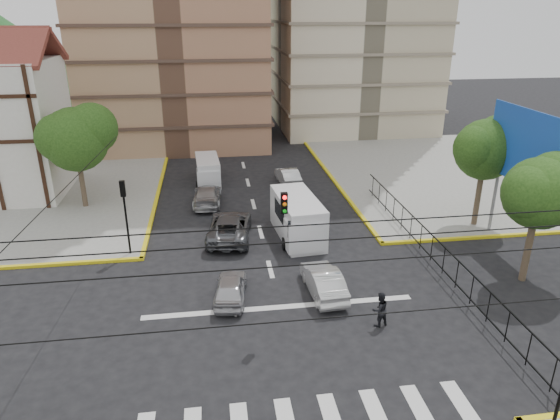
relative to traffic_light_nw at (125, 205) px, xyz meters
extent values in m
plane|color=black|center=(7.80, -7.80, -3.11)|extent=(160.00, 160.00, 0.00)
cube|color=gray|center=(27.80, 12.20, -3.04)|extent=(26.00, 26.00, 0.15)
cube|color=silver|center=(7.80, -6.60, -3.11)|extent=(13.00, 0.40, 0.01)
cylinder|color=slate|center=(22.30, -3.80, -0.96)|extent=(0.20, 0.20, 4.00)
cylinder|color=slate|center=(22.30, 0.20, -0.96)|extent=(0.20, 0.20, 4.00)
cube|color=silver|center=(22.30, -1.80, 3.04)|extent=(0.25, 6.00, 4.00)
cube|color=blue|center=(22.10, -1.80, 3.04)|extent=(0.08, 6.20, 4.20)
cylinder|color=#473828|center=(20.80, -5.80, -1.01)|extent=(0.36, 0.36, 4.20)
sphere|color=#1C4212|center=(20.80, -5.80, 1.73)|extent=(3.60, 3.60, 3.60)
sphere|color=#1C4212|center=(21.70, -5.50, 2.27)|extent=(2.88, 2.88, 2.88)
sphere|color=#1C4212|center=(20.08, -6.10, 1.91)|extent=(2.70, 2.70, 2.70)
cylinder|color=#473828|center=(21.80, 1.20, -0.87)|extent=(0.36, 0.36, 4.48)
sphere|color=#1C4212|center=(21.80, 1.20, 2.05)|extent=(3.80, 3.80, 3.80)
sphere|color=#1C4212|center=(22.75, 1.50, 2.62)|extent=(3.04, 3.04, 3.04)
sphere|color=#1C4212|center=(21.04, 0.90, 2.24)|extent=(2.85, 2.85, 2.85)
cylinder|color=#473828|center=(-4.20, 8.20, -1.01)|extent=(0.36, 0.36, 4.20)
sphere|color=#1C4212|center=(-4.20, 8.20, 1.89)|extent=(4.40, 4.40, 4.40)
sphere|color=#1C4212|center=(-3.10, 8.50, 2.55)|extent=(3.52, 3.52, 3.52)
sphere|color=#1C4212|center=(-5.08, 7.90, 2.11)|extent=(3.30, 3.30, 3.30)
cylinder|color=black|center=(0.00, 0.00, -1.21)|extent=(0.12, 0.12, 3.50)
cube|color=black|center=(0.00, 0.00, 0.99)|extent=(0.28, 0.22, 0.90)
sphere|color=#FF0C0C|center=(0.00, 0.00, 1.29)|extent=(0.17, 0.17, 0.17)
cube|color=black|center=(7.80, -7.80, 2.69)|extent=(0.28, 0.22, 0.90)
cylinder|color=black|center=(7.80, -16.80, 3.14)|extent=(18.00, 0.03, 0.03)
cube|color=silver|center=(10.01, 1.25, -1.83)|extent=(2.73, 5.77, 2.57)
cube|color=silver|center=(10.01, -0.99, -1.99)|extent=(2.24, 1.53, 1.79)
cube|color=black|center=(10.01, -1.38, -1.38)|extent=(2.07, 0.28, 1.01)
cylinder|color=black|center=(8.94, -0.54, -2.72)|extent=(0.25, 0.78, 0.78)
cylinder|color=black|center=(11.07, -0.54, -2.72)|extent=(0.25, 0.78, 0.78)
cylinder|color=black|center=(8.94, 3.04, -2.72)|extent=(0.25, 0.78, 0.78)
cylinder|color=black|center=(11.07, 3.04, -2.72)|extent=(0.25, 0.78, 0.78)
cube|color=silver|center=(4.57, 12.81, -2.09)|extent=(2.02, 4.54, 2.05)
cube|color=silver|center=(4.57, 11.03, -2.22)|extent=(1.75, 1.16, 1.42)
cube|color=black|center=(4.57, 10.72, -1.73)|extent=(1.65, 0.19, 0.80)
cylinder|color=black|center=(3.73, 11.39, -2.80)|extent=(0.25, 0.62, 0.62)
cylinder|color=black|center=(5.42, 11.39, -2.80)|extent=(0.25, 0.62, 0.62)
cylinder|color=black|center=(3.73, 14.23, -2.80)|extent=(0.25, 0.62, 0.62)
cylinder|color=black|center=(5.42, 14.23, -2.80)|extent=(0.25, 0.62, 0.62)
imported|color=#B3B4B8|center=(5.52, -5.51, -2.48)|extent=(1.96, 3.86, 1.26)
imported|color=silver|center=(10.12, -5.63, -2.42)|extent=(1.71, 4.26, 1.38)
imported|color=#525359|center=(5.82, 1.62, -2.35)|extent=(3.20, 5.73, 1.51)
imported|color=#ACADB1|center=(4.48, 7.70, -2.42)|extent=(2.21, 4.88, 1.39)
imported|color=#252528|center=(11.11, 6.55, -2.43)|extent=(2.07, 4.16, 1.36)
imported|color=silver|center=(11.02, 11.44, -2.45)|extent=(1.72, 4.12, 1.32)
imported|color=black|center=(11.99, -8.67, -2.28)|extent=(0.95, 0.83, 1.66)
camera|label=1|loc=(4.92, -26.79, 10.08)|focal=32.00mm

